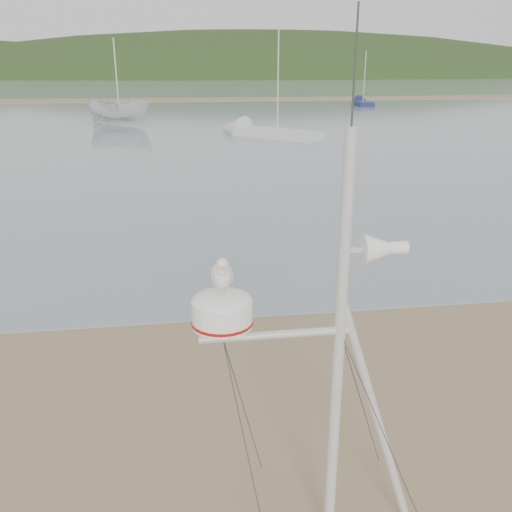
{
  "coord_description": "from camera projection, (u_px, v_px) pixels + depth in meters",
  "views": [
    {
      "loc": [
        1.75,
        -5.02,
        4.45
      ],
      "look_at": [
        2.63,
        1.0,
        2.3
      ],
      "focal_mm": 38.0,
      "sensor_mm": 36.0,
      "label": 1
    }
  ],
  "objects": [
    {
      "name": "ground",
      "position": [
        32.0,
        495.0,
        5.93
      ],
      "size": [
        560.0,
        560.0,
        0.0
      ],
      "primitive_type": "plane",
      "color": "#866C4D",
      "rests_on": "ground"
    },
    {
      "name": "water",
      "position": [
        166.0,
        84.0,
        129.04
      ],
      "size": [
        560.0,
        256.0,
        0.04
      ],
      "primitive_type": "cube",
      "color": "gray",
      "rests_on": "ground"
    },
    {
      "name": "sandbar",
      "position": [
        161.0,
        100.0,
        71.2
      ],
      "size": [
        560.0,
        7.0,
        0.07
      ],
      "primitive_type": "cube",
      "color": "#866C4D",
      "rests_on": "water"
    },
    {
      "name": "hill_ridge",
      "position": [
        214.0,
        124.0,
        234.21
      ],
      "size": [
        620.0,
        180.0,
        80.0
      ],
      "color": "#1F3315",
      "rests_on": "ground"
    },
    {
      "name": "far_cottages",
      "position": [
        176.0,
        66.0,
        187.81
      ],
      "size": [
        294.4,
        6.3,
        8.0
      ],
      "color": "silver",
      "rests_on": "ground"
    },
    {
      "name": "mast_rig",
      "position": [
        329.0,
        444.0,
        4.95
      ],
      "size": [
        2.16,
        2.31,
        4.88
      ],
      "color": "beige",
      "rests_on": "ground"
    },
    {
      "name": "boat_white",
      "position": [
        117.0,
        89.0,
        41.35
      ],
      "size": [
        2.59,
        2.56,
        5.23
      ],
      "primitive_type": "imported",
      "rotation": [
        0.0,
        0.0,
        1.21
      ],
      "color": "silver",
      "rests_on": "water"
    },
    {
      "name": "sailboat_blue_far",
      "position": [
        360.0,
        102.0,
        62.87
      ],
      "size": [
        2.28,
        6.53,
        6.38
      ],
      "color": "#161A4F",
      "rests_on": "ground"
    },
    {
      "name": "sailboat_white_near",
      "position": [
        251.0,
        131.0,
        35.8
      ],
      "size": [
        6.73,
        7.07,
        7.77
      ],
      "color": "silver",
      "rests_on": "ground"
    }
  ]
}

